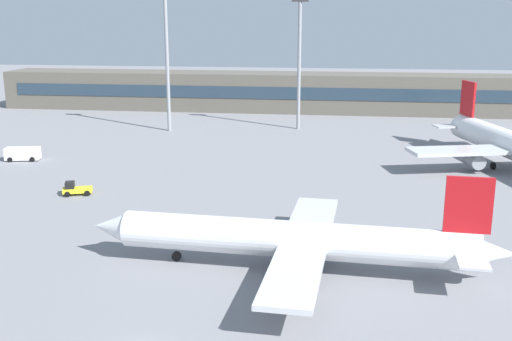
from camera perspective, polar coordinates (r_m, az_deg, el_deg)
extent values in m
plane|color=gray|center=(78.28, -1.66, -2.07)|extent=(400.00, 400.00, 0.00)
cube|color=#5B564C|center=(147.03, 2.98, 7.35)|extent=(138.35, 12.00, 9.00)
cube|color=#263847|center=(141.00, 2.76, 7.24)|extent=(131.44, 0.16, 2.80)
cylinder|color=white|center=(54.00, 3.63, -6.47)|extent=(31.43, 5.02, 3.30)
cone|color=white|center=(58.55, -13.31, -5.18)|extent=(3.80, 3.33, 3.14)
cone|color=white|center=(54.66, 21.70, -7.24)|extent=(3.43, 2.49, 2.31)
cube|color=red|center=(52.93, 19.31, -3.08)|extent=(3.84, 0.52, 4.78)
cube|color=silver|center=(54.19, 19.25, -7.00)|extent=(2.91, 8.82, 0.21)
cube|color=silver|center=(54.00, 4.55, -6.79)|extent=(5.60, 26.27, 0.43)
cylinder|color=gray|center=(59.29, 5.11, -6.12)|extent=(2.87, 1.89, 1.74)
cylinder|color=gray|center=(49.68, 3.81, -10.23)|extent=(2.87, 1.89, 1.74)
cylinder|color=black|center=(57.22, -7.46, -7.97)|extent=(0.89, 0.40, 0.87)
cylinder|color=black|center=(56.81, 5.65, -8.08)|extent=(0.89, 0.40, 0.87)
cylinder|color=black|center=(52.67, 5.16, -9.92)|extent=(0.89, 0.40, 0.87)
cone|color=white|center=(113.68, 18.34, 4.14)|extent=(3.78, 4.64, 2.84)
cube|color=red|center=(110.11, 19.24, 6.38)|extent=(1.57, 4.63, 5.86)
cube|color=silver|center=(111.07, 18.97, 3.99)|extent=(11.07, 5.61, 0.26)
cylinder|color=gray|center=(93.85, 19.74, 0.90)|extent=(2.93, 3.84, 2.13)
cylinder|color=black|center=(96.68, 21.33, 0.42)|extent=(0.68, 1.14, 1.07)
cube|color=yellow|center=(80.30, -16.37, -1.76)|extent=(3.89, 2.57, 0.60)
cube|color=black|center=(80.24, -17.05, -1.34)|extent=(1.49, 1.68, 0.90)
cylinder|color=black|center=(81.27, -17.15, -1.85)|extent=(0.74, 0.46, 0.70)
cylinder|color=black|center=(79.78, -17.27, -2.15)|extent=(0.74, 0.46, 0.70)
cylinder|color=black|center=(81.01, -15.47, -1.78)|extent=(0.74, 0.46, 0.70)
cylinder|color=black|center=(79.52, -15.55, -2.08)|extent=(0.74, 0.46, 0.70)
cube|color=white|center=(102.31, -21.02, 1.50)|extent=(5.50, 3.01, 1.90)
cube|color=#1E2633|center=(101.62, -19.97, 1.81)|extent=(0.54, 1.89, 0.70)
cylinder|color=black|center=(101.01, -20.23, 0.99)|extent=(0.80, 0.43, 0.76)
cylinder|color=black|center=(102.92, -19.92, 1.24)|extent=(0.80, 0.43, 0.76)
cylinder|color=black|center=(102.04, -22.06, 0.95)|extent=(0.80, 0.43, 0.76)
cylinder|color=black|center=(103.93, -21.72, 1.20)|extent=(0.80, 0.43, 0.76)
cylinder|color=gray|center=(121.99, 4.06, 9.67)|extent=(0.70, 0.70, 24.80)
cylinder|color=gray|center=(120.75, -8.34, 10.41)|extent=(0.70, 0.70, 28.59)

